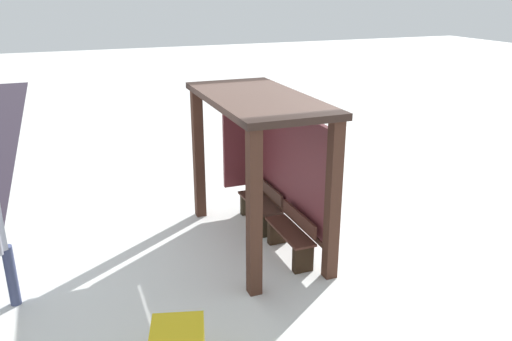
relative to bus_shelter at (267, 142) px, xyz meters
The scene contains 4 objects.
ground_plane 1.72m from the bus_shelter, 62.36° to the right, with size 60.00×60.00×0.00m, color white.
bus_shelter is the anchor object (origin of this frame).
bench_left_inside 1.48m from the bus_shelter, 167.01° to the left, with size 1.17×0.41×0.72m.
bench_center_inside 1.55m from the bus_shelter, ahead, with size 1.17×0.36×0.74m.
Camera 1 is at (7.19, -2.82, 4.03)m, focal length 36.10 mm.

